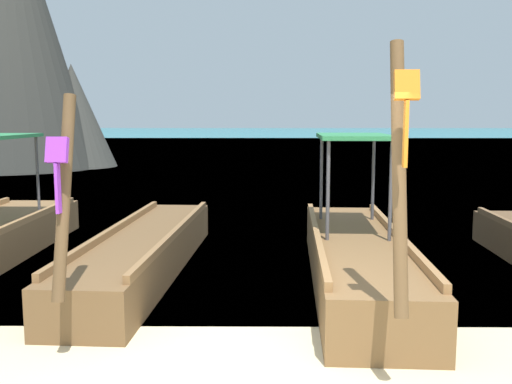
{
  "coord_description": "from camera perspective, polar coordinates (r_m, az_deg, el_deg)",
  "views": [
    {
      "loc": [
        0.07,
        -4.77,
        2.3
      ],
      "look_at": [
        0.0,
        3.26,
        1.24
      ],
      "focal_mm": 39.84,
      "sensor_mm": 36.0,
      "label": 1
    }
  ],
  "objects": [
    {
      "name": "longtail_boat_violet_ribbon",
      "position": [
        8.67,
        -11.1,
        -5.92
      ],
      "size": [
        1.35,
        6.06,
        2.53
      ],
      "color": "brown",
      "rests_on": "ground"
    },
    {
      "name": "longtail_boat_orange_ribbon",
      "position": [
        8.01,
        10.06,
        -6.41
      ],
      "size": [
        1.46,
        5.93,
        2.98
      ],
      "color": "brown",
      "rests_on": "ground"
    },
    {
      "name": "karst_rock",
      "position": [
        28.51,
        -23.13,
        15.02
      ],
      "size": [
        8.14,
        7.43,
        13.33
      ],
      "color": "#383833",
      "rests_on": "ground"
    },
    {
      "name": "ground",
      "position": [
        5.29,
        -0.31,
        -18.25
      ],
      "size": [
        120.0,
        120.0,
        0.0
      ],
      "primitive_type": "plane",
      "color": "beige"
    },
    {
      "name": "sea_water",
      "position": [
        66.07,
        0.42,
        5.49
      ],
      "size": [
        120.0,
        120.0,
        0.0
      ],
      "primitive_type": "plane",
      "color": "#147A89",
      "rests_on": "ground"
    }
  ]
}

